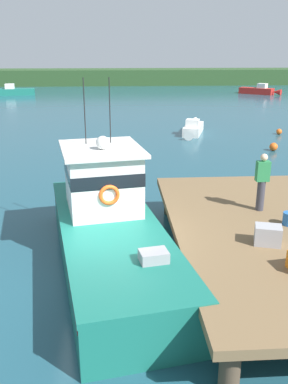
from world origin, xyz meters
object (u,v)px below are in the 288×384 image
moored_boat_outer_mooring (259,90)px  moored_boat_near_channel (13,91)px  main_fishing_boat (107,223)px  deckhand_by_the_boat (262,181)px  moored_boat_far_right (193,129)px  crate_single_far (268,235)px  mooring_buoy_channel_marker (195,120)px  mooring_buoy_inshore (274,147)px  mooring_buoy_outer (279,132)px

moored_boat_outer_mooring → moored_boat_near_channel: bearing=178.6°
main_fishing_boat → moored_boat_outer_mooring: (18.71, 43.63, -0.54)m
main_fishing_boat → deckhand_by_the_boat: 4.44m
moored_boat_far_right → moored_boat_near_channel: (-18.10, 26.84, 0.12)m
crate_single_far → mooring_buoy_channel_marker: bearing=83.5°
moored_boat_near_channel → mooring_buoy_inshore: bearing=-55.7°
main_fishing_boat → moored_boat_near_channel: 46.14m
moored_boat_far_right → mooring_buoy_outer: bearing=-4.2°
crate_single_far → main_fishing_boat: bearing=153.1°
main_fishing_boat → moored_boat_outer_mooring: size_ratio=2.06×
moored_boat_far_right → moored_boat_near_channel: moored_boat_near_channel is taller
crate_single_far → mooring_buoy_inshore: bearing=69.1°
crate_single_far → mooring_buoy_outer: bearing=68.3°
deckhand_by_the_boat → mooring_buoy_outer: bearing=67.3°
deckhand_by_the_boat → moored_boat_outer_mooring: deckhand_by_the_boat is taller
moored_boat_far_right → mooring_buoy_channel_marker: (1.03, 4.68, -0.15)m
moored_boat_near_channel → moored_boat_outer_mooring: (31.33, -0.75, -0.02)m
moored_boat_outer_mooring → moored_boat_far_right: bearing=-116.9°
moored_boat_outer_mooring → mooring_buoy_inshore: moored_boat_outer_mooring is taller
moored_boat_outer_mooring → mooring_buoy_channel_marker: size_ratio=11.36×
mooring_buoy_channel_marker → crate_single_far: bearing=-96.5°
moored_boat_far_right → mooring_buoy_outer: size_ratio=10.97×
moored_boat_far_right → main_fishing_boat: bearing=-107.4°
moored_boat_near_channel → moored_boat_outer_mooring: 31.34m
crate_single_far → mooring_buoy_channel_marker: 24.31m
main_fishing_boat → deckhand_by_the_boat: size_ratio=6.12×
main_fishing_boat → crate_single_far: 4.25m
main_fishing_boat → moored_boat_far_right: size_ratio=2.36×
crate_single_far → moored_boat_near_channel: size_ratio=0.11×
mooring_buoy_channel_marker → mooring_buoy_inshore: size_ratio=0.92×
moored_boat_far_right → mooring_buoy_inshore: moored_boat_far_right is taller
moored_boat_near_channel → crate_single_far: bearing=-70.5°
mooring_buoy_inshore → main_fishing_boat: bearing=-126.7°
main_fishing_boat → crate_single_far: size_ratio=16.61×
moored_boat_far_right → mooring_buoy_channel_marker: moored_boat_far_right is taller
deckhand_by_the_boat → mooring_buoy_outer: size_ratio=4.23×
main_fishing_boat → mooring_buoy_outer: size_ratio=25.84×
deckhand_by_the_boat → mooring_buoy_channel_marker: deckhand_by_the_boat is taller
crate_single_far → moored_boat_outer_mooring: 47.94m
moored_boat_far_right → moored_boat_outer_mooring: moored_boat_outer_mooring is taller
mooring_buoy_channel_marker → deckhand_by_the_boat: bearing=-95.8°
mooring_buoy_outer → mooring_buoy_channel_marker: size_ratio=0.91×
moored_boat_far_right → mooring_buoy_outer: moored_boat_far_right is taller
deckhand_by_the_boat → mooring_buoy_inshore: size_ratio=3.51×
moored_boat_near_channel → mooring_buoy_outer: 36.31m
main_fishing_boat → deckhand_by_the_boat: bearing=3.4°
moored_boat_outer_mooring → mooring_buoy_outer: bearing=-105.5°
moored_boat_far_right → mooring_buoy_channel_marker: bearing=77.6°
crate_single_far → mooring_buoy_channel_marker: crate_single_far is taller
deckhand_by_the_boat → moored_boat_far_right: 17.40m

